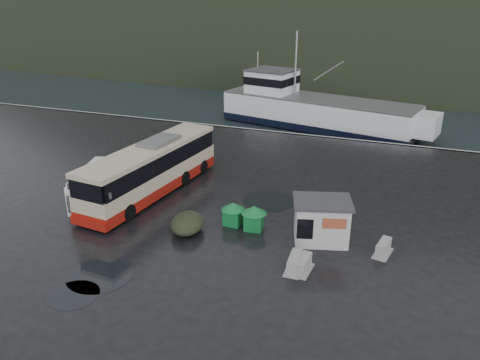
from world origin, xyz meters
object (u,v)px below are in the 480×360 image
at_px(ticket_kiosk, 320,240).
at_px(jersey_barrier_a, 294,270).
at_px(coach_bus, 154,192).
at_px(waste_bin_right, 233,224).
at_px(white_van, 99,201).
at_px(jersey_barrier_c, 382,254).
at_px(waste_bin_left, 254,229).
at_px(jersey_barrier_b, 303,271).
at_px(fishing_trawler, 317,115).
at_px(dome_tent, 188,231).

bearing_deg(ticket_kiosk, jersey_barrier_a, -116.30).
relative_size(coach_bus, waste_bin_right, 8.96).
height_order(white_van, ticket_kiosk, ticket_kiosk).
xyz_separation_m(white_van, ticket_kiosk, (14.63, 0.02, 0.00)).
relative_size(waste_bin_right, jersey_barrier_c, 0.93).
relative_size(waste_bin_left, jersey_barrier_a, 0.91).
distance_m(jersey_barrier_a, jersey_barrier_b, 0.43).
bearing_deg(white_van, waste_bin_left, -16.54).
distance_m(white_van, fishing_trawler, 29.12).
height_order(waste_bin_left, jersey_barrier_c, waste_bin_left).
distance_m(ticket_kiosk, jersey_barrier_b, 3.33).
bearing_deg(jersey_barrier_a, fishing_trawler, 99.83).
xyz_separation_m(white_van, waste_bin_right, (9.43, 0.13, 0.00)).
distance_m(waste_bin_left, jersey_barrier_b, 4.95).
relative_size(coach_bus, ticket_kiosk, 4.03).
height_order(dome_tent, jersey_barrier_a, dome_tent).
bearing_deg(coach_bus, jersey_barrier_a, -21.92).
distance_m(waste_bin_left, dome_tent, 3.82).
height_order(white_van, fishing_trawler, fishing_trawler).
xyz_separation_m(jersey_barrier_a, jersey_barrier_b, (0.43, 0.06, 0.00)).
distance_m(dome_tent, jersey_barrier_a, 6.97).
relative_size(jersey_barrier_b, fishing_trawler, 0.06).
height_order(coach_bus, fishing_trawler, fishing_trawler).
distance_m(coach_bus, white_van, 3.69).
bearing_deg(waste_bin_right, fishing_trawler, 91.65).
bearing_deg(jersey_barrier_b, ticket_kiosk, 87.09).
xyz_separation_m(jersey_barrier_a, fishing_trawler, (-5.40, 31.17, 0.00)).
bearing_deg(ticket_kiosk, fishing_trawler, 85.84).
relative_size(waste_bin_left, ticket_kiosk, 0.47).
bearing_deg(waste_bin_left, jersey_barrier_a, -45.76).
height_order(dome_tent, fishing_trawler, fishing_trawler).
xyz_separation_m(ticket_kiosk, jersey_barrier_a, (-0.59, -3.38, 0.00)).
distance_m(dome_tent, fishing_trawler, 29.43).
xyz_separation_m(waste_bin_right, jersey_barrier_b, (5.03, -3.44, 0.00)).
height_order(waste_bin_right, jersey_barrier_a, waste_bin_right).
distance_m(coach_bus, ticket_kiosk, 12.31).
relative_size(coach_bus, dome_tent, 4.77).
distance_m(coach_bus, waste_bin_left, 8.58).
xyz_separation_m(white_van, jersey_barrier_a, (14.03, -3.36, 0.00)).
relative_size(white_van, dome_tent, 2.08).
bearing_deg(ticket_kiosk, jersey_barrier_b, -109.24).
xyz_separation_m(white_van, dome_tent, (7.29, -1.59, 0.00)).
bearing_deg(waste_bin_right, jersey_barrier_c, -2.81).
bearing_deg(jersey_barrier_b, white_van, 167.13).
bearing_deg(jersey_barrier_c, fishing_trawler, 108.43).
relative_size(waste_bin_right, jersey_barrier_b, 0.93).
height_order(white_van, jersey_barrier_c, white_van).
distance_m(white_van, ticket_kiosk, 14.63).
height_order(coach_bus, jersey_barrier_c, coach_bus).
xyz_separation_m(ticket_kiosk, fishing_trawler, (-6.00, 27.79, 0.00)).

